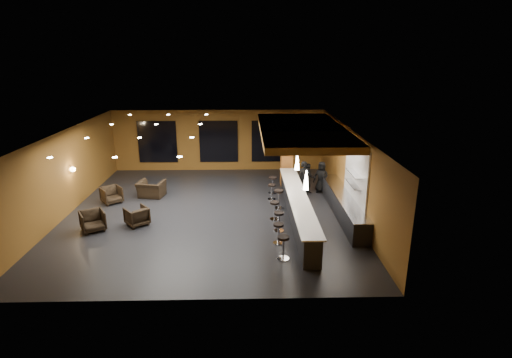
{
  "coord_description": "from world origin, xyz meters",
  "views": [
    {
      "loc": [
        1.58,
        -16.11,
        6.56
      ],
      "look_at": [
        2.0,
        0.5,
        1.3
      ],
      "focal_mm": 28.0,
      "sensor_mm": 36.0,
      "label": 1
    }
  ],
  "objects_px": {
    "staff_b": "(308,179)",
    "staff_c": "(321,177)",
    "staff_a": "(304,179)",
    "bar_stool_1": "(278,231)",
    "pendant_0": "(306,180)",
    "armchair_a": "(93,221)",
    "bar_stool_3": "(275,208)",
    "bar_counter": "(297,208)",
    "bar_stool_5": "(272,190)",
    "armchair_d": "(151,189)",
    "pendant_2": "(291,148)",
    "prep_counter": "(343,205)",
    "bar_stool_4": "(279,197)",
    "bar_stool_6": "(273,183)",
    "armchair_b": "(137,216)",
    "armchair_c": "(112,195)",
    "bar_stool_0": "(283,245)",
    "pendant_1": "(297,161)",
    "column": "(287,152)",
    "bar_stool_2": "(279,219)"
  },
  "relations": [
    {
      "from": "armchair_c",
      "to": "bar_stool_3",
      "type": "xyz_separation_m",
      "value": [
        7.3,
        -2.13,
        0.12
      ]
    },
    {
      "from": "staff_c",
      "to": "armchair_d",
      "type": "distance_m",
      "value": 8.22
    },
    {
      "from": "column",
      "to": "bar_stool_6",
      "type": "relative_size",
      "value": 4.19
    },
    {
      "from": "armchair_d",
      "to": "bar_stool_5",
      "type": "xyz_separation_m",
      "value": [
        5.7,
        -0.54,
        0.09
      ]
    },
    {
      "from": "bar_counter",
      "to": "bar_stool_5",
      "type": "distance_m",
      "value": 2.57
    },
    {
      "from": "staff_b",
      "to": "armchair_d",
      "type": "distance_m",
      "value": 7.53
    },
    {
      "from": "pendant_2",
      "to": "bar_stool_3",
      "type": "distance_m",
      "value": 3.61
    },
    {
      "from": "prep_counter",
      "to": "bar_stool_4",
      "type": "distance_m",
      "value": 2.77
    },
    {
      "from": "bar_stool_4",
      "to": "bar_stool_6",
      "type": "height_order",
      "value": "bar_stool_4"
    },
    {
      "from": "column",
      "to": "prep_counter",
      "type": "bearing_deg",
      "value": -64.0
    },
    {
      "from": "bar_stool_4",
      "to": "pendant_2",
      "type": "bearing_deg",
      "value": 69.25
    },
    {
      "from": "bar_stool_3",
      "to": "armchair_c",
      "type": "bearing_deg",
      "value": 163.77
    },
    {
      "from": "bar_counter",
      "to": "staff_a",
      "type": "xyz_separation_m",
      "value": [
        0.69,
        2.96,
        0.34
      ]
    },
    {
      "from": "armchair_b",
      "to": "bar_stool_0",
      "type": "relative_size",
      "value": 0.99
    },
    {
      "from": "bar_stool_3",
      "to": "bar_counter",
      "type": "bearing_deg",
      "value": -2.78
    },
    {
      "from": "armchair_b",
      "to": "bar_stool_3",
      "type": "relative_size",
      "value": 1.05
    },
    {
      "from": "armchair_b",
      "to": "bar_stool_0",
      "type": "xyz_separation_m",
      "value": [
        5.57,
        -2.93,
        0.16
      ]
    },
    {
      "from": "armchair_b",
      "to": "bar_stool_1",
      "type": "xyz_separation_m",
      "value": [
        5.5,
        -1.79,
        0.12
      ]
    },
    {
      "from": "pendant_2",
      "to": "bar_stool_5",
      "type": "bearing_deg",
      "value": -146.43
    },
    {
      "from": "bar_counter",
      "to": "staff_c",
      "type": "distance_m",
      "value": 3.78
    },
    {
      "from": "staff_b",
      "to": "staff_c",
      "type": "distance_m",
      "value": 0.71
    },
    {
      "from": "bar_counter",
      "to": "armchair_b",
      "type": "distance_m",
      "value": 6.45
    },
    {
      "from": "staff_a",
      "to": "bar_stool_1",
      "type": "xyz_separation_m",
      "value": [
        -1.63,
        -5.08,
        -0.35
      ]
    },
    {
      "from": "pendant_0",
      "to": "armchair_a",
      "type": "relative_size",
      "value": 0.8
    },
    {
      "from": "staff_b",
      "to": "prep_counter",
      "type": "bearing_deg",
      "value": -74.43
    },
    {
      "from": "armchair_c",
      "to": "armchair_d",
      "type": "distance_m",
      "value": 1.81
    },
    {
      "from": "bar_stool_5",
      "to": "bar_stool_1",
      "type": "bearing_deg",
      "value": -90.53
    },
    {
      "from": "bar_stool_4",
      "to": "armchair_a",
      "type": "bearing_deg",
      "value": -164.13
    },
    {
      "from": "column",
      "to": "armchair_a",
      "type": "bearing_deg",
      "value": -145.84
    },
    {
      "from": "staff_c",
      "to": "armchair_b",
      "type": "bearing_deg",
      "value": -131.04
    },
    {
      "from": "bar_stool_5",
      "to": "staff_c",
      "type": "bearing_deg",
      "value": 22.09
    },
    {
      "from": "column",
      "to": "bar_stool_5",
      "type": "bearing_deg",
      "value": -112.2
    },
    {
      "from": "bar_stool_5",
      "to": "armchair_d",
      "type": "bearing_deg",
      "value": 174.6
    },
    {
      "from": "staff_b",
      "to": "pendant_2",
      "type": "bearing_deg",
      "value": -172.52
    },
    {
      "from": "prep_counter",
      "to": "pendant_2",
      "type": "height_order",
      "value": "pendant_2"
    },
    {
      "from": "pendant_1",
      "to": "bar_stool_2",
      "type": "distance_m",
      "value": 2.57
    },
    {
      "from": "staff_c",
      "to": "bar_stool_6",
      "type": "bearing_deg",
      "value": -152.31
    },
    {
      "from": "armchair_d",
      "to": "bar_stool_5",
      "type": "distance_m",
      "value": 5.73
    },
    {
      "from": "column",
      "to": "armchair_c",
      "type": "height_order",
      "value": "column"
    },
    {
      "from": "staff_a",
      "to": "armchair_b",
      "type": "xyz_separation_m",
      "value": [
        -7.14,
        -3.29,
        -0.47
      ]
    },
    {
      "from": "armchair_c",
      "to": "bar_stool_0",
      "type": "xyz_separation_m",
      "value": [
        7.36,
        -5.43,
        0.15
      ]
    },
    {
      "from": "pendant_1",
      "to": "bar_stool_5",
      "type": "height_order",
      "value": "pendant_1"
    },
    {
      "from": "staff_b",
      "to": "column",
      "type": "bearing_deg",
      "value": 117.51
    },
    {
      "from": "column",
      "to": "armchair_a",
      "type": "distance_m",
      "value": 9.76
    },
    {
      "from": "bar_stool_3",
      "to": "bar_stool_5",
      "type": "height_order",
      "value": "bar_stool_3"
    },
    {
      "from": "staff_c",
      "to": "bar_stool_6",
      "type": "relative_size",
      "value": 1.84
    },
    {
      "from": "bar_counter",
      "to": "bar_stool_6",
      "type": "relative_size",
      "value": 9.57
    },
    {
      "from": "staff_c",
      "to": "bar_stool_4",
      "type": "bearing_deg",
      "value": -112.33
    },
    {
      "from": "prep_counter",
      "to": "staff_c",
      "type": "bearing_deg",
      "value": 97.8
    },
    {
      "from": "pendant_0",
      "to": "bar_stool_6",
      "type": "xyz_separation_m",
      "value": [
        -0.79,
        5.26,
        -1.81
      ]
    }
  ]
}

